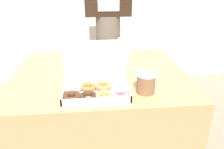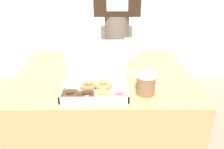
{
  "view_description": "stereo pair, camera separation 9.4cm",
  "coord_description": "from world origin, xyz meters",
  "px_view_note": "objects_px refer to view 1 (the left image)",
  "views": [
    {
      "loc": [
        -0.04,
        -1.31,
        1.33
      ],
      "look_at": [
        0.06,
        -0.24,
        0.84
      ],
      "focal_mm": 35.0,
      "sensor_mm": 36.0,
      "label": 1
    },
    {
      "loc": [
        0.05,
        -1.31,
        1.33
      ],
      "look_at": [
        0.06,
        -0.24,
        0.84
      ],
      "focal_mm": 35.0,
      "sensor_mm": 36.0,
      "label": 2
    }
  ],
  "objects_px": {
    "donut_box": "(93,87)",
    "coffee_cup": "(146,83)",
    "person_customer": "(108,15)",
    "napkin_holder": "(125,47)"
  },
  "relations": [
    {
      "from": "donut_box",
      "to": "napkin_holder",
      "type": "height_order",
      "value": "donut_box"
    },
    {
      "from": "coffee_cup",
      "to": "napkin_holder",
      "type": "height_order",
      "value": "napkin_holder"
    },
    {
      "from": "donut_box",
      "to": "napkin_holder",
      "type": "bearing_deg",
      "value": 66.05
    },
    {
      "from": "napkin_holder",
      "to": "person_customer",
      "type": "distance_m",
      "value": 0.44
    },
    {
      "from": "napkin_holder",
      "to": "coffee_cup",
      "type": "bearing_deg",
      "value": -87.15
    },
    {
      "from": "coffee_cup",
      "to": "person_customer",
      "type": "relative_size",
      "value": 0.06
    },
    {
      "from": "person_customer",
      "to": "donut_box",
      "type": "bearing_deg",
      "value": -99.15
    },
    {
      "from": "donut_box",
      "to": "coffee_cup",
      "type": "relative_size",
      "value": 3.34
    },
    {
      "from": "coffee_cup",
      "to": "person_customer",
      "type": "xyz_separation_m",
      "value": [
        -0.13,
        0.97,
        0.2
      ]
    },
    {
      "from": "coffee_cup",
      "to": "napkin_holder",
      "type": "xyz_separation_m",
      "value": [
        -0.03,
        0.58,
        0.02
      ]
    }
  ]
}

